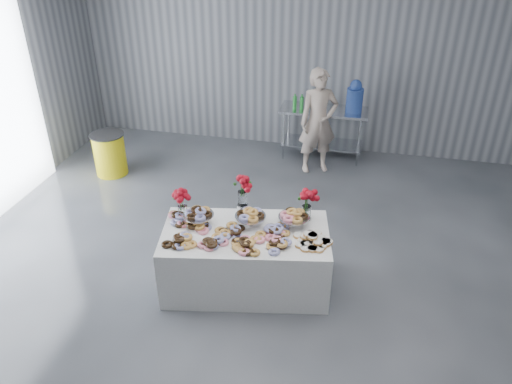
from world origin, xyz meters
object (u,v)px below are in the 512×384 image
at_px(display_table, 246,258).
at_px(prep_table, 323,124).
at_px(water_jug, 355,97).
at_px(trash_barrel, 110,154).
at_px(person, 318,122).

relative_size(display_table, prep_table, 1.27).
xyz_separation_m(water_jug, trash_barrel, (-3.88, -1.44, -0.79)).
distance_m(prep_table, trash_barrel, 3.68).
bearing_deg(prep_table, person, -93.73).
height_order(display_table, prep_table, prep_table).
relative_size(person, trash_barrel, 2.45).
bearing_deg(trash_barrel, water_jug, 20.41).
xyz_separation_m(display_table, trash_barrel, (-2.89, 2.25, -0.01)).
bearing_deg(water_jug, display_table, -104.98).
bearing_deg(person, display_table, -122.20).
relative_size(prep_table, person, 0.85).
bearing_deg(water_jug, person, -135.10).
height_order(display_table, water_jug, water_jug).
xyz_separation_m(display_table, person, (0.45, 3.16, 0.50)).
distance_m(display_table, water_jug, 3.90).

